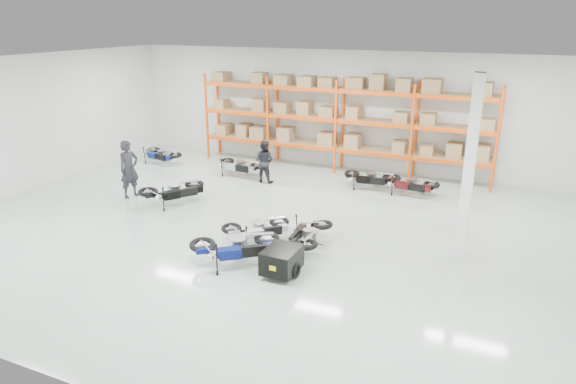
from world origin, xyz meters
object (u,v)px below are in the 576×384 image
at_px(moto_back_a, 160,152).
at_px(moto_back_b, 239,163).
at_px(trailer, 282,260).
at_px(moto_back_c, 370,175).
at_px(moto_silver_left, 258,225).
at_px(moto_black_far_left, 174,187).
at_px(moto_back_d, 410,180).
at_px(person_back, 264,161).
at_px(person_left, 129,169).
at_px(moto_touring_right, 308,230).
at_px(moto_blue_centre, 236,242).

height_order(moto_back_a, moto_back_b, moto_back_b).
height_order(trailer, moto_back_c, moto_back_c).
relative_size(moto_silver_left, trailer, 1.02).
distance_m(moto_black_far_left, trailer, 5.90).
xyz_separation_m(moto_silver_left, moto_back_d, (2.90, 5.46, 0.01)).
bearing_deg(moto_back_c, moto_back_d, -98.60).
bearing_deg(moto_black_far_left, person_back, -80.64).
bearing_deg(moto_black_far_left, moto_silver_left, -166.54).
bearing_deg(person_left, trailer, -95.98).
xyz_separation_m(moto_back_a, person_left, (1.62, -3.71, 0.45)).
distance_m(moto_silver_left, trailer, 1.96).
bearing_deg(person_left, moto_back_c, -42.51).
relative_size(moto_silver_left, person_left, 0.84).
bearing_deg(moto_back_b, moto_back_c, -78.48).
relative_size(moto_touring_right, moto_back_b, 1.00).
distance_m(moto_back_c, person_left, 8.08).
distance_m(moto_back_a, moto_back_c, 8.61).
xyz_separation_m(moto_back_c, moto_back_d, (1.41, -0.11, 0.00)).
xyz_separation_m(moto_black_far_left, moto_touring_right, (5.10, -1.35, -0.06)).
bearing_deg(moto_back_c, moto_black_far_left, 123.44).
distance_m(moto_blue_centre, trailer, 1.25).
bearing_deg(moto_back_d, person_left, 123.91).
distance_m(trailer, person_left, 7.46).
distance_m(moto_black_far_left, moto_back_d, 7.74).
xyz_separation_m(moto_back_d, person_left, (-8.39, -3.94, 0.45)).
relative_size(moto_back_b, moto_back_d, 1.01).
height_order(moto_back_b, person_back, person_back).
distance_m(moto_blue_centre, moto_back_a, 9.76).
height_order(moto_blue_centre, person_back, person_back).
bearing_deg(moto_touring_right, person_left, 165.37).
distance_m(moto_back_c, person_back, 3.77).
bearing_deg(moto_blue_centre, moto_back_d, -59.71).
relative_size(trailer, moto_back_b, 0.96).
height_order(moto_silver_left, moto_black_far_left, moto_black_far_left).
relative_size(moto_silver_left, moto_black_far_left, 0.87).
relative_size(moto_blue_centre, person_left, 1.00).
height_order(person_left, person_back, person_left).
relative_size(trailer, moto_back_c, 0.97).
bearing_deg(moto_touring_right, person_back, 124.06).
relative_size(moto_silver_left, moto_back_a, 0.99).
height_order(moto_back_c, person_left, person_left).
distance_m(moto_back_d, person_back, 5.13).
bearing_deg(moto_back_b, person_back, -98.76).
relative_size(person_left, person_back, 1.24).
bearing_deg(moto_black_far_left, trailer, -174.52).
bearing_deg(moto_back_c, moto_touring_right, 174.27).
distance_m(moto_black_far_left, moto_back_a, 4.99).
bearing_deg(moto_silver_left, person_back, -19.84).
height_order(moto_blue_centre, trailer, moto_blue_centre).
bearing_deg(moto_black_far_left, person_left, 35.65).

